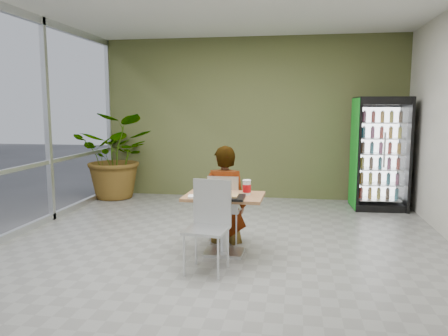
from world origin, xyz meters
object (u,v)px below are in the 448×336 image
at_px(seated_woman, 225,205).
at_px(potted_plant, 117,156).
at_px(chair_far, 224,204).
at_px(cafeteria_tray, 224,197).
at_px(dining_table, 224,212).
at_px(chair_near, 209,218).
at_px(soda_cup, 247,188).
at_px(beverage_fridge, 380,154).

distance_m(seated_woman, potted_plant, 3.67).
distance_m(chair_far, cafeteria_tray, 0.70).
distance_m(dining_table, chair_near, 0.53).
bearing_deg(chair_near, potted_plant, 132.70).
bearing_deg(cafeteria_tray, soda_cup, 46.47).
relative_size(dining_table, cafeteria_tray, 1.98).
bearing_deg(beverage_fridge, dining_table, -132.18).
relative_size(chair_near, seated_woman, 0.62).
height_order(soda_cup, cafeteria_tray, soda_cup).
bearing_deg(chair_far, dining_table, 99.48).
bearing_deg(chair_near, beverage_fridge, 61.52).
height_order(dining_table, potted_plant, potted_plant).
height_order(dining_table, chair_near, chair_near).
bearing_deg(beverage_fridge, chair_far, -137.75).
height_order(chair_near, seated_woman, seated_woman).
relative_size(cafeteria_tray, beverage_fridge, 0.25).
bearing_deg(potted_plant, cafeteria_tray, -50.35).
xyz_separation_m(dining_table, beverage_fridge, (2.35, 2.91, 0.47)).
height_order(chair_near, cafeteria_tray, chair_near).
xyz_separation_m(chair_near, soda_cup, (0.35, 0.57, 0.25)).
relative_size(dining_table, chair_near, 0.96).
xyz_separation_m(cafeteria_tray, beverage_fridge, (2.32, 3.12, 0.24)).
bearing_deg(chair_far, seated_woman, -90.12).
bearing_deg(beverage_fridge, soda_cup, -129.19).
bearing_deg(chair_far, potted_plant, -44.98).
bearing_deg(soda_cup, cafeteria_tray, -133.53).
distance_m(dining_table, soda_cup, 0.41).
distance_m(beverage_fridge, potted_plant, 5.03).
xyz_separation_m(chair_near, potted_plant, (-2.60, 3.58, 0.27)).
relative_size(seated_woman, beverage_fridge, 0.81).
height_order(soda_cup, potted_plant, potted_plant).
bearing_deg(potted_plant, dining_table, -48.77).
bearing_deg(potted_plant, seated_woman, -44.56).
distance_m(dining_table, beverage_fridge, 3.77).
bearing_deg(soda_cup, chair_near, -121.84).
relative_size(seated_woman, potted_plant, 0.95).
relative_size(chair_far, beverage_fridge, 0.46).
xyz_separation_m(dining_table, soda_cup, (0.27, 0.05, 0.30)).
bearing_deg(potted_plant, chair_far, -45.09).
relative_size(soda_cup, cafeteria_tray, 0.38).
relative_size(dining_table, seated_woman, 0.60).
height_order(dining_table, soda_cup, soda_cup).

